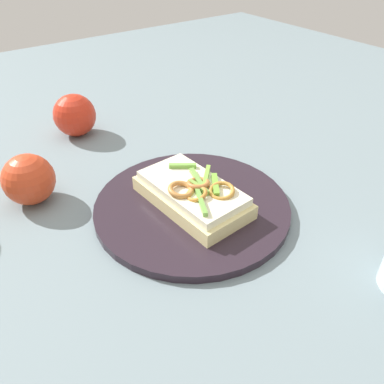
{
  "coord_description": "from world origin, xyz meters",
  "views": [
    {
      "loc": [
        -0.27,
        -0.37,
        0.36
      ],
      "look_at": [
        0.0,
        0.0,
        0.03
      ],
      "focal_mm": 36.49,
      "sensor_mm": 36.0,
      "label": 1
    }
  ],
  "objects_px": {
    "apple_1": "(75,115)",
    "apple_2": "(29,179)",
    "plate": "(192,206)",
    "sandwich": "(193,194)"
  },
  "relations": [
    {
      "from": "plate",
      "to": "apple_2",
      "type": "xyz_separation_m",
      "value": [
        -0.18,
        0.16,
        0.03
      ]
    },
    {
      "from": "sandwich",
      "to": "apple_2",
      "type": "height_order",
      "value": "apple_2"
    },
    {
      "from": "sandwich",
      "to": "apple_1",
      "type": "relative_size",
      "value": 2.19
    },
    {
      "from": "plate",
      "to": "sandwich",
      "type": "relative_size",
      "value": 1.62
    },
    {
      "from": "plate",
      "to": "sandwich",
      "type": "bearing_deg",
      "value": -85.29
    },
    {
      "from": "plate",
      "to": "apple_1",
      "type": "distance_m",
      "value": 0.34
    },
    {
      "from": "apple_1",
      "to": "apple_2",
      "type": "height_order",
      "value": "apple_1"
    },
    {
      "from": "apple_1",
      "to": "plate",
      "type": "bearing_deg",
      "value": -82.94
    },
    {
      "from": "apple_1",
      "to": "apple_2",
      "type": "relative_size",
      "value": 1.06
    },
    {
      "from": "apple_1",
      "to": "apple_2",
      "type": "distance_m",
      "value": 0.22
    }
  ]
}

